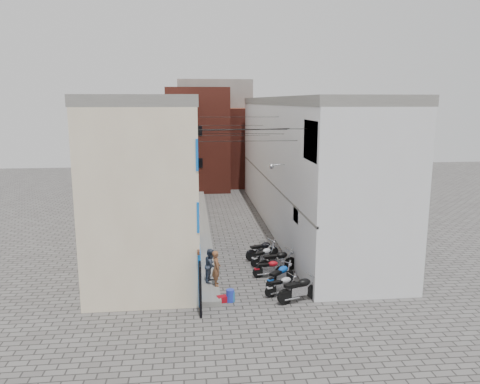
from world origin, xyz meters
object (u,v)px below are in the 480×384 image
object	(u,v)px
red_crate	(222,299)
motorcycle_d	(270,267)
motorcycle_e	(278,260)
motorcycle_f	(264,255)
motorcycle_c	(280,275)
motorcycle_g	(262,249)
person_a	(216,268)
motorcycle_b	(282,285)
water_jug_far	(232,297)
motorcycle_a	(300,288)
water_jug_near	(230,296)
person_b	(211,265)

from	to	relation	value
red_crate	motorcycle_d	bearing A→B (deg)	46.50
motorcycle_d	red_crate	world-z (taller)	motorcycle_d
motorcycle_e	motorcycle_f	bearing A→B (deg)	-165.18
motorcycle_c	motorcycle_d	distance (m)	1.33
motorcycle_d	red_crate	size ratio (longest dim) A/B	4.05
motorcycle_d	motorcycle_g	xyz separation A→B (m)	(0.05, 2.73, 0.08)
motorcycle_c	motorcycle_e	size ratio (longest dim) A/B	0.94
motorcycle_d	person_a	world-z (taller)	person_a
motorcycle_e	motorcycle_g	distance (m)	2.04
person_a	motorcycle_b	bearing A→B (deg)	-110.96
motorcycle_e	water_jug_far	bearing A→B (deg)	-48.58
motorcycle_d	motorcycle_f	distance (m)	1.86
motorcycle_f	person_a	xyz separation A→B (m)	(-2.78, -3.26, 0.56)
motorcycle_a	motorcycle_f	world-z (taller)	motorcycle_a
water_jug_near	person_b	bearing A→B (deg)	112.39
person_a	water_jug_near	size ratio (longest dim) A/B	3.01
water_jug_far	water_jug_near	bearing A→B (deg)	180.00
motorcycle_d	motorcycle_e	distance (m)	0.94
motorcycle_a	motorcycle_b	size ratio (longest dim) A/B	1.24
motorcycle_c	red_crate	distance (m)	3.26
motorcycle_f	water_jug_near	world-z (taller)	motorcycle_f
motorcycle_b	person_a	xyz separation A→B (m)	(-2.96, 0.89, 0.58)
water_jug_far	red_crate	world-z (taller)	water_jug_far
motorcycle_f	person_a	size ratio (longest dim) A/B	1.09
motorcycle_a	person_b	xyz separation A→B (m)	(-3.80, 2.14, 0.43)
water_jug_near	red_crate	size ratio (longest dim) A/B	1.29
motorcycle_g	water_jug_far	distance (m)	5.90
motorcycle_a	red_crate	size ratio (longest dim) A/B	5.06
motorcycle_d	water_jug_near	bearing A→B (deg)	-44.48
motorcycle_b	water_jug_near	size ratio (longest dim) A/B	3.16
water_jug_far	motorcycle_g	bearing A→B (deg)	67.94
motorcycle_b	person_b	bearing A→B (deg)	-132.49
motorcycle_f	motorcycle_g	bearing A→B (deg)	143.67
motorcycle_g	water_jug_near	world-z (taller)	motorcycle_g
motorcycle_f	water_jug_far	distance (m)	5.09
motorcycle_d	motorcycle_g	distance (m)	2.73
motorcycle_a	red_crate	distance (m)	3.47
person_a	motorcycle_f	bearing A→B (deg)	-44.73
motorcycle_c	motorcycle_f	bearing A→B (deg)	142.89
motorcycle_e	person_a	xyz separation A→B (m)	(-3.31, -2.15, 0.46)
motorcycle_g	motorcycle_d	bearing A→B (deg)	-21.37
motorcycle_a	motorcycle_d	xyz separation A→B (m)	(-0.82, 3.04, -0.13)
water_jug_far	person_a	bearing A→B (deg)	114.16
motorcycle_g	person_b	size ratio (longest dim) A/B	1.25
person_b	water_jug_far	xyz separation A→B (m)	(0.82, -1.83, -0.83)
motorcycle_a	motorcycle_b	bearing A→B (deg)	-159.08
motorcycle_e	person_a	size ratio (longest dim) A/B	1.30
water_jug_near	water_jug_far	xyz separation A→B (m)	(0.07, 0.00, -0.06)
motorcycle_c	person_a	xyz separation A→B (m)	(-3.06, -0.10, 0.50)
motorcycle_b	person_b	distance (m)	3.51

